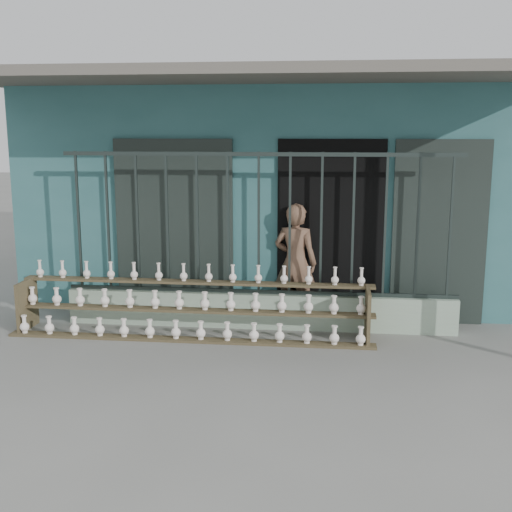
# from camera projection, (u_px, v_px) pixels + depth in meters

# --- Properties ---
(ground) EXTENTS (60.00, 60.00, 0.00)m
(ground) POSITION_uv_depth(u_px,v_px,m) (246.00, 363.00, 7.05)
(ground) COLOR slate
(workshop_building) EXTENTS (7.40, 6.60, 3.21)m
(workshop_building) POSITION_uv_depth(u_px,v_px,m) (278.00, 183.00, 10.85)
(workshop_building) COLOR #2F6265
(workshop_building) RESTS_ON ground
(parapet_wall) EXTENTS (5.00, 0.20, 0.45)m
(parapet_wall) POSITION_uv_depth(u_px,v_px,m) (259.00, 310.00, 8.27)
(parapet_wall) COLOR #9CB69C
(parapet_wall) RESTS_ON ground
(security_fence) EXTENTS (5.00, 0.04, 1.80)m
(security_fence) POSITION_uv_depth(u_px,v_px,m) (259.00, 224.00, 8.05)
(security_fence) COLOR #283330
(security_fence) RESTS_ON parapet_wall
(shelf_rack) EXTENTS (4.50, 0.68, 0.85)m
(shelf_rack) POSITION_uv_depth(u_px,v_px,m) (192.00, 307.00, 7.92)
(shelf_rack) COLOR brown
(shelf_rack) RESTS_ON ground
(elderly_woman) EXTENTS (0.65, 0.51, 1.58)m
(elderly_woman) POSITION_uv_depth(u_px,v_px,m) (295.00, 263.00, 8.46)
(elderly_woman) COLOR brown
(elderly_woman) RESTS_ON ground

